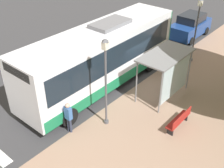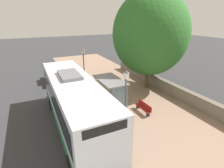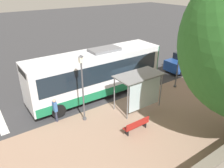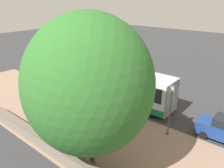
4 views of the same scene
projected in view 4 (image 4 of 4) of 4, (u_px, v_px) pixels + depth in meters
name	position (u px, v px, depth m)	size (l,w,h in m)	color
ground_plane	(129.00, 113.00, 21.44)	(120.00, 120.00, 0.00)	#353538
sidewalk_plaza	(98.00, 133.00, 18.19)	(9.00, 44.00, 0.02)	#937560
crosswalk_stripes	(84.00, 75.00, 31.76)	(9.00, 5.25, 0.01)	silver
stone_wall	(58.00, 152.00, 15.05)	(0.60, 20.00, 1.17)	slate
bus	(124.00, 85.00, 22.99)	(2.78, 10.87, 3.82)	silver
bus_shelter	(114.00, 97.00, 19.51)	(1.81, 3.38, 2.65)	slate
pedestrian	(86.00, 88.00, 24.60)	(0.34, 0.22, 1.68)	#2D3347
bench	(84.00, 116.00, 19.85)	(0.40, 1.79, 0.88)	maroon
street_lamp_near	(171.00, 106.00, 17.06)	(0.28, 0.28, 4.43)	#4C4C51
street_lamp_far	(90.00, 79.00, 22.34)	(0.28, 0.28, 4.61)	#4C4C51
shade_tree	(89.00, 85.00, 12.71)	(7.63, 7.63, 10.00)	brown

